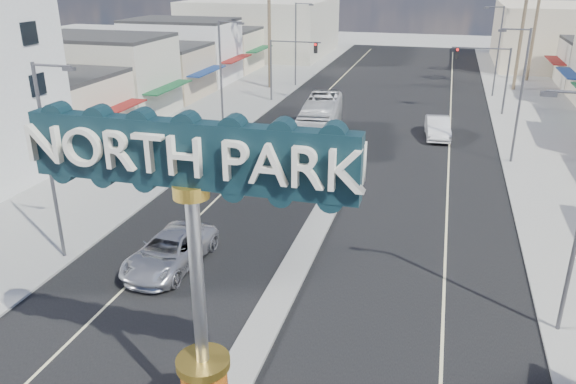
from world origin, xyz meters
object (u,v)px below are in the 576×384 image
Objects in this scene: streetlight_l_mid at (223,75)px; streetlight_r_mid at (519,90)px; traffic_signal_right at (487,67)px; city_bus at (320,121)px; streetlight_r_far at (497,47)px; gateway_sign at (195,252)px; car_parked_right at (438,128)px; suv_left at (170,251)px; streetlight_l_near at (51,155)px; traffic_signal_left at (289,59)px; streetlight_l_far at (297,40)px.

streetlight_l_mid and streetlight_r_mid have the same top height.
city_bus is at bearing -135.54° from traffic_signal_right.
streetlight_l_mid is (-19.62, -13.99, 0.79)m from traffic_signal_right.
traffic_signal_right is 0.67× the size of streetlight_r_far.
streetlight_l_mid is (-10.43, 28.02, -0.86)m from gateway_sign.
traffic_signal_right reaches higher than car_parked_right.
gateway_sign is 11.44m from suv_left.
gateway_sign is at bearing -37.55° from streetlight_l_near.
streetlight_r_far is 1.82× the size of car_parked_right.
streetlight_r_far reaches higher than city_bus.
suv_left is 26.75m from car_parked_right.
traffic_signal_left is at bearing 100.05° from suv_left.
streetlight_l_mid is 8.15m from city_bus.
streetlight_l_far is at bearing 90.00° from streetlight_l_near.
city_bus is (7.14, 21.75, -3.53)m from streetlight_l_near.
streetlight_l_far is at bearing 101.78° from gateway_sign.
suv_left is 0.50× the size of city_bus.
car_parked_right is (5.50, 33.03, -5.11)m from gateway_sign.
traffic_signal_right reaches higher than suv_left.
suv_left is (4.97, -41.40, -4.30)m from streetlight_l_far.
traffic_signal_left is at bearing 142.73° from car_parked_right.
traffic_signal_right is 10.31m from car_parked_right.
traffic_signal_right is 17.69m from city_bus.
streetlight_l_near is 23.16m from city_bus.
streetlight_r_mid reaches higher than traffic_signal_right.
streetlight_r_mid is 1.82× the size of car_parked_right.
streetlight_l_near is at bearing -136.21° from streetlight_r_mid.
traffic_signal_left is 21.20m from streetlight_r_far.
city_bus is at bearing 87.84° from suv_left.
gateway_sign is 29.91m from streetlight_r_mid.
traffic_signal_right is at bearing 60.01° from streetlight_l_near.
traffic_signal_left reaches higher than suv_left.
traffic_signal_left is at bearing 102.33° from gateway_sign.
gateway_sign is at bearing -69.58° from streetlight_l_mid.
gateway_sign is 33.87m from car_parked_right.
streetlight_r_mid is 22.00m from streetlight_r_far.
streetlight_l_near is 1.64× the size of suv_left.
car_parked_right is (-4.93, 5.01, -4.25)m from streetlight_r_mid.
streetlight_r_mid is 0.81× the size of city_bus.
streetlight_l_mid is at bearing -144.50° from traffic_signal_right.
city_bus is (7.14, -20.25, -3.53)m from streetlight_l_far.
streetlight_r_mid reaches higher than traffic_signal_left.
suv_left is at bearing -75.62° from streetlight_l_mid.
streetlight_l_mid is at bearing -168.36° from car_parked_right.
suv_left is (3.72, -33.39, -3.51)m from traffic_signal_left.
traffic_signal_left is 13.86m from city_bus.
streetlight_l_far is (-10.43, 50.02, -0.86)m from gateway_sign.
streetlight_l_near is 28.90m from streetlight_r_mid.
streetlight_l_near is at bearing -92.10° from traffic_signal_left.
streetlight_l_far reaches higher than car_parked_right.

